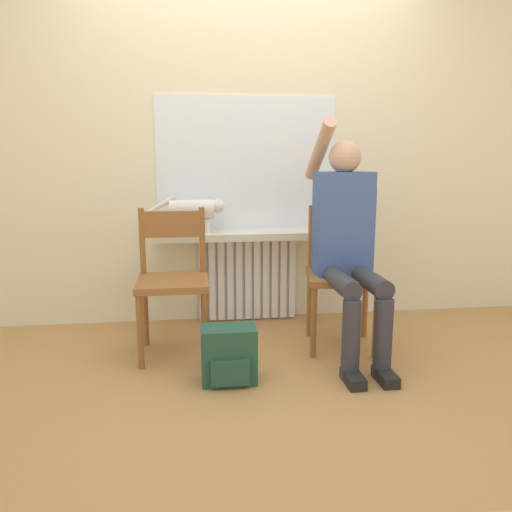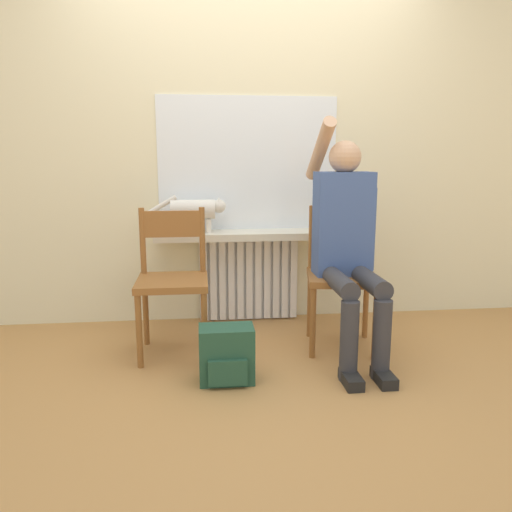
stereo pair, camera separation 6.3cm
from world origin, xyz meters
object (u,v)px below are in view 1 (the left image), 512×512
at_px(chair_left, 173,278).
at_px(backpack, 229,355).
at_px(cat, 194,210).
at_px(chair_right, 341,273).
at_px(person, 348,238).

bearing_deg(chair_left, backpack, -57.00).
bearing_deg(cat, backpack, -80.61).
xyz_separation_m(chair_left, chair_right, (1.05, -0.00, 0.00)).
bearing_deg(chair_right, cat, 160.89).
height_order(chair_left, person, person).
xyz_separation_m(chair_right, backpack, (-0.75, -0.46, -0.32)).
distance_m(chair_left, cat, 0.63).
height_order(person, backpack, person).
distance_m(person, cat, 1.10).
distance_m(chair_right, backpack, 0.93).
relative_size(chair_left, cat, 1.65).
bearing_deg(chair_right, person, -82.99).
relative_size(person, cat, 2.66).
height_order(cat, backpack, cat).
xyz_separation_m(chair_left, backpack, (0.30, -0.46, -0.32)).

